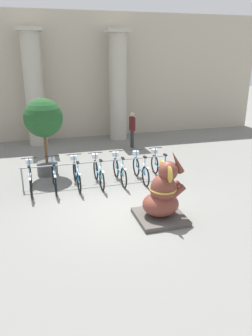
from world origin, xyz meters
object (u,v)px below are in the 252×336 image
object	(u,v)px
person_pedestrian	(132,127)
bicycle_6	(160,167)
bicycle_4	(119,170)
potted_tree	(44,123)
bicycle_1	(54,177)
bicycle_5	(140,169)
bicycle_0	(31,179)
bicycle_3	(98,173)
bicycle_2	(77,175)
elephant_statue	(163,197)

from	to	relation	value
person_pedestrian	bicycle_6	bearing A→B (deg)	-93.17
bicycle_4	potted_tree	distance (m)	3.05
bicycle_1	bicycle_5	world-z (taller)	same
bicycle_0	bicycle_3	distance (m)	2.15
bicycle_3	bicycle_6	size ratio (longest dim) A/B	1.00
bicycle_0	bicycle_2	xyz separation A→B (m)	(1.43, 0.02, 0.00)
person_pedestrian	bicycle_5	bearing A→B (deg)	-103.09
elephant_statue	potted_tree	xyz separation A→B (m)	(-2.68, 4.25, 1.23)
bicycle_6	person_pedestrian	xyz separation A→B (m)	(0.22, 3.98, 0.57)
bicycle_2	bicycle_3	xyz separation A→B (m)	(0.72, -0.00, 0.00)
bicycle_0	elephant_statue	size ratio (longest dim) A/B	0.92
bicycle_3	bicycle_2	bearing A→B (deg)	179.71
bicycle_5	potted_tree	size ratio (longest dim) A/B	0.63
bicycle_3	bicycle_4	size ratio (longest dim) A/B	1.00
bicycle_0	bicycle_5	world-z (taller)	same
bicycle_3	person_pedestrian	size ratio (longest dim) A/B	1.04
bicycle_3	potted_tree	world-z (taller)	potted_tree
bicycle_0	bicycle_2	size ratio (longest dim) A/B	1.00
bicycle_6	bicycle_0	bearing A→B (deg)	-179.85
elephant_statue	person_pedestrian	bearing A→B (deg)	79.54
bicycle_3	bicycle_1	bearing A→B (deg)	179.87
bicycle_2	potted_tree	bearing A→B (deg)	120.97
bicycle_0	potted_tree	bearing A→B (deg)	68.03
bicycle_1	elephant_statue	distance (m)	3.81
bicycle_2	potted_tree	xyz separation A→B (m)	(-0.85, 1.42, 1.46)
bicycle_0	potted_tree	world-z (taller)	potted_tree
bicycle_5	bicycle_1	bearing A→B (deg)	178.94
elephant_statue	potted_tree	bearing A→B (deg)	122.20
person_pedestrian	bicycle_4	bearing A→B (deg)	-112.66
bicycle_1	bicycle_2	xyz separation A→B (m)	(0.72, 0.00, 0.00)
bicycle_5	bicycle_0	bearing A→B (deg)	179.42
bicycle_1	bicycle_6	world-z (taller)	same
elephant_statue	bicycle_5	bearing A→B (deg)	83.41
bicycle_1	elephant_statue	xyz separation A→B (m)	(2.54, -2.83, 0.23)
bicycle_1	bicycle_5	bearing A→B (deg)	-1.06
bicycle_1	bicycle_3	size ratio (longest dim) A/B	1.00
bicycle_0	bicycle_1	distance (m)	0.72
person_pedestrian	potted_tree	bearing A→B (deg)	-147.02
bicycle_0	bicycle_5	size ratio (longest dim) A/B	1.00
bicycle_2	potted_tree	size ratio (longest dim) A/B	0.63
bicycle_5	elephant_statue	size ratio (longest dim) A/B	0.92
bicycle_1	person_pedestrian	xyz separation A→B (m)	(3.80, 3.98, 0.57)
bicycle_3	elephant_statue	size ratio (longest dim) A/B	0.92
bicycle_5	bicycle_6	xyz separation A→B (m)	(0.72, 0.05, 0.00)
bicycle_2	bicycle_1	bearing A→B (deg)	-179.96
bicycle_5	elephant_statue	distance (m)	2.81
bicycle_1	potted_tree	size ratio (longest dim) A/B	0.63
bicycle_3	potted_tree	distance (m)	2.57
bicycle_2	person_pedestrian	bearing A→B (deg)	52.19
bicycle_1	person_pedestrian	world-z (taller)	person_pedestrian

